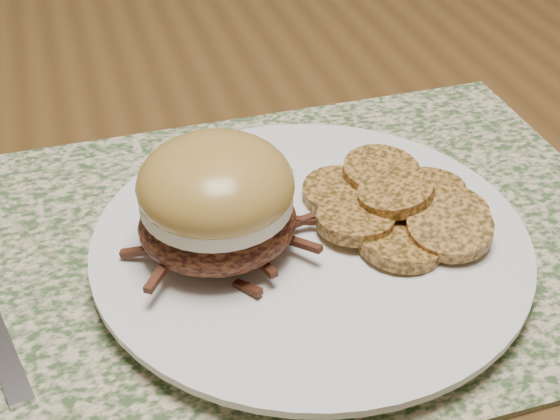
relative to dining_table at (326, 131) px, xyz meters
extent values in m
cube|color=#573819|center=(0.00, 0.00, 0.06)|extent=(1.50, 0.90, 0.04)
cube|color=#344F29|center=(-0.11, -0.26, 0.08)|extent=(0.45, 0.33, 0.00)
cylinder|color=white|center=(-0.11, -0.27, 0.09)|extent=(0.26, 0.26, 0.02)
ellipsoid|color=black|center=(-0.17, -0.26, 0.12)|extent=(0.11, 0.10, 0.04)
cylinder|color=beige|center=(-0.17, -0.26, 0.14)|extent=(0.10, 0.10, 0.01)
ellipsoid|color=#A37A35|center=(-0.17, -0.26, 0.15)|extent=(0.10, 0.10, 0.05)
cylinder|color=#AE7333|center=(-0.08, -0.24, 0.10)|extent=(0.07, 0.07, 0.01)
cylinder|color=#AE7333|center=(-0.05, -0.23, 0.11)|extent=(0.07, 0.07, 0.02)
cylinder|color=#AE7333|center=(-0.02, -0.25, 0.10)|extent=(0.07, 0.07, 0.02)
cylinder|color=#AE7333|center=(-0.08, -0.27, 0.11)|extent=(0.07, 0.07, 0.02)
cylinder|color=#AE7333|center=(-0.05, -0.26, 0.12)|extent=(0.07, 0.07, 0.02)
cylinder|color=#AE7333|center=(-0.02, -0.28, 0.11)|extent=(0.06, 0.06, 0.01)
cylinder|color=#AE7333|center=(-0.06, -0.30, 0.10)|extent=(0.07, 0.07, 0.02)
cylinder|color=#AE7333|center=(-0.03, -0.30, 0.11)|extent=(0.07, 0.07, 0.02)
camera|label=1|loc=(-0.24, -0.63, 0.41)|focal=50.00mm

